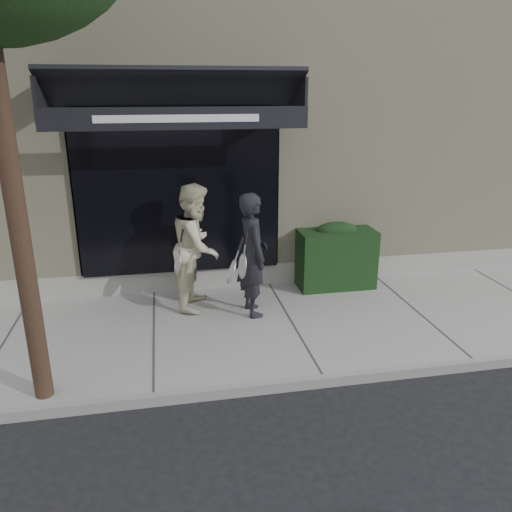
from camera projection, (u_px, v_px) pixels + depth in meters
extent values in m
plane|color=black|center=(291.00, 328.00, 7.43)|extent=(80.00, 80.00, 0.00)
cube|color=#A0A09A|center=(291.00, 325.00, 7.41)|extent=(20.00, 3.00, 0.12)
cube|color=gray|center=(324.00, 381.00, 5.96)|extent=(20.00, 0.10, 0.14)
cube|color=beige|center=(237.00, 119.00, 11.21)|extent=(14.00, 7.00, 5.50)
cube|color=gray|center=(267.00, 273.00, 8.93)|extent=(14.02, 0.42, 0.50)
cube|color=black|center=(179.00, 193.00, 8.03)|extent=(3.20, 0.30, 2.60)
cube|color=gray|center=(76.00, 194.00, 7.89)|extent=(0.08, 0.40, 2.60)
cube|color=gray|center=(274.00, 187.00, 8.46)|extent=(0.08, 0.40, 2.60)
cube|color=gray|center=(174.00, 106.00, 7.75)|extent=(3.36, 0.40, 0.12)
cube|color=black|center=(175.00, 88.00, 7.01)|extent=(3.60, 1.03, 0.55)
cube|color=black|center=(178.00, 118.00, 6.67)|extent=(3.60, 0.05, 0.30)
cube|color=white|center=(178.00, 119.00, 6.64)|extent=(2.20, 0.01, 0.10)
cube|color=black|center=(42.00, 94.00, 6.72)|extent=(0.04, 1.00, 0.45)
cube|color=black|center=(297.00, 94.00, 7.35)|extent=(0.04, 1.00, 0.45)
cube|color=black|center=(335.00, 258.00, 8.59)|extent=(1.30, 0.70, 1.00)
ellipsoid|color=black|center=(337.00, 230.00, 8.43)|extent=(0.71, 0.38, 0.27)
cylinder|color=black|center=(14.00, 195.00, 4.88)|extent=(0.20, 0.20, 4.80)
imported|color=black|center=(252.00, 255.00, 7.38)|extent=(0.52, 0.72, 1.87)
torus|color=silver|center=(242.00, 266.00, 7.07)|extent=(0.11, 0.31, 0.30)
cylinder|color=silver|center=(242.00, 266.00, 7.07)|extent=(0.08, 0.27, 0.27)
cylinder|color=silver|center=(242.00, 266.00, 7.07)|extent=(0.18, 0.05, 0.05)
cylinder|color=black|center=(242.00, 266.00, 7.07)|extent=(0.21, 0.06, 0.06)
torus|color=silver|center=(232.00, 271.00, 7.00)|extent=(0.13, 0.31, 0.30)
cylinder|color=silver|center=(232.00, 271.00, 7.00)|extent=(0.10, 0.27, 0.26)
cylinder|color=silver|center=(232.00, 271.00, 7.00)|extent=(0.18, 0.02, 0.08)
cylinder|color=black|center=(232.00, 271.00, 7.00)|extent=(0.20, 0.04, 0.09)
imported|color=beige|center=(197.00, 246.00, 7.64)|extent=(0.97, 1.11, 1.94)
torus|color=silver|center=(178.00, 263.00, 7.40)|extent=(0.13, 0.31, 0.30)
cylinder|color=silver|center=(178.00, 263.00, 7.40)|extent=(0.10, 0.28, 0.27)
cylinder|color=silver|center=(178.00, 263.00, 7.40)|extent=(0.18, 0.05, 0.06)
cylinder|color=black|center=(178.00, 263.00, 7.40)|extent=(0.20, 0.06, 0.07)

